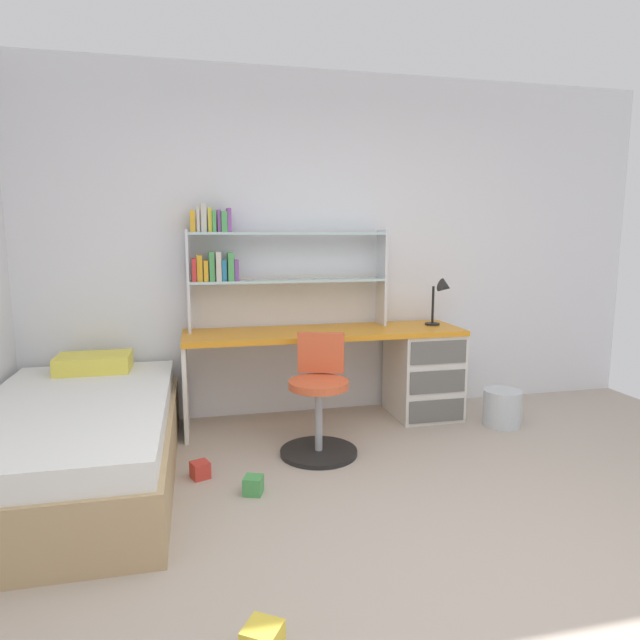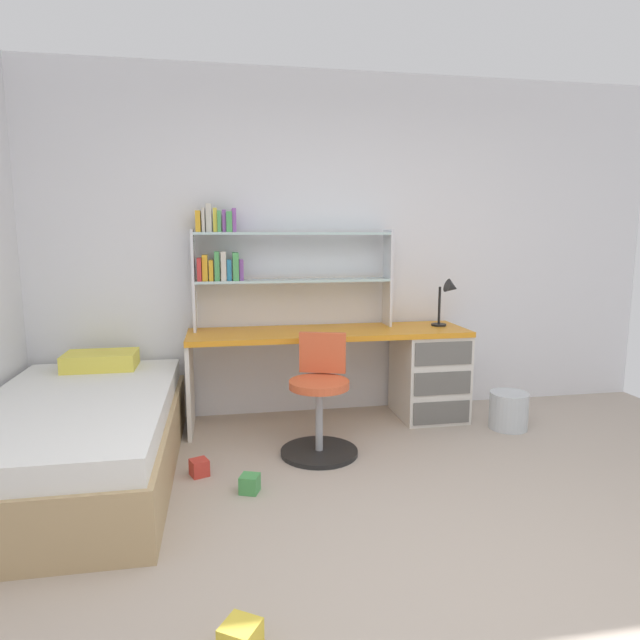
{
  "view_description": "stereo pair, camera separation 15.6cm",
  "coord_description": "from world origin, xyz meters",
  "px_view_note": "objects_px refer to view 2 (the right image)",
  "views": [
    {
      "loc": [
        -1.01,
        -1.78,
        1.46
      ],
      "look_at": [
        -0.25,
        1.54,
        0.93
      ],
      "focal_mm": 30.48,
      "sensor_mm": 36.0,
      "label": 1
    },
    {
      "loc": [
        -0.86,
        -1.81,
        1.46
      ],
      "look_at": [
        -0.25,
        1.54,
        0.93
      ],
      "focal_mm": 30.48,
      "sensor_mm": 36.0,
      "label": 2
    }
  ],
  "objects_px": {
    "desk": "(401,367)",
    "toy_block_green_2": "(250,484)",
    "bed_platform": "(78,438)",
    "bookshelf_hutch": "(261,257)",
    "swivel_chair": "(320,407)",
    "toy_block_yellow_0": "(241,640)",
    "waste_bin": "(509,411)",
    "toy_block_red_1": "(199,468)",
    "desk_lamp": "(449,295)"
  },
  "relations": [
    {
      "from": "desk",
      "to": "swivel_chair",
      "type": "height_order",
      "value": "swivel_chair"
    },
    {
      "from": "swivel_chair",
      "to": "toy_block_yellow_0",
      "type": "distance_m",
      "value": 1.84
    },
    {
      "from": "swivel_chair",
      "to": "toy_block_yellow_0",
      "type": "relative_size",
      "value": 6.53
    },
    {
      "from": "toy_block_red_1",
      "to": "toy_block_green_2",
      "type": "relative_size",
      "value": 0.99
    },
    {
      "from": "toy_block_yellow_0",
      "to": "desk_lamp",
      "type": "bearing_deg",
      "value": 53.11
    },
    {
      "from": "swivel_chair",
      "to": "toy_block_yellow_0",
      "type": "xyz_separation_m",
      "value": [
        -0.59,
        -1.72,
        -0.26
      ]
    },
    {
      "from": "bed_platform",
      "to": "toy_block_green_2",
      "type": "xyz_separation_m",
      "value": [
        1.01,
        -0.39,
        -0.2
      ]
    },
    {
      "from": "waste_bin",
      "to": "toy_block_red_1",
      "type": "relative_size",
      "value": 2.85
    },
    {
      "from": "desk",
      "to": "waste_bin",
      "type": "xyz_separation_m",
      "value": [
        0.73,
        -0.39,
        -0.28
      ]
    },
    {
      "from": "waste_bin",
      "to": "toy_block_yellow_0",
      "type": "distance_m",
      "value": 2.84
    },
    {
      "from": "desk_lamp",
      "to": "swivel_chair",
      "type": "height_order",
      "value": "desk_lamp"
    },
    {
      "from": "toy_block_green_2",
      "to": "toy_block_yellow_0",
      "type": "bearing_deg",
      "value": -94.41
    },
    {
      "from": "waste_bin",
      "to": "toy_block_red_1",
      "type": "xyz_separation_m",
      "value": [
        -2.29,
        -0.42,
        -0.09
      ]
    },
    {
      "from": "swivel_chair",
      "to": "toy_block_yellow_0",
      "type": "height_order",
      "value": "swivel_chair"
    },
    {
      "from": "toy_block_green_2",
      "to": "bed_platform",
      "type": "bearing_deg",
      "value": 158.98
    },
    {
      "from": "desk_lamp",
      "to": "swivel_chair",
      "type": "bearing_deg",
      "value": -152.46
    },
    {
      "from": "desk_lamp",
      "to": "waste_bin",
      "type": "relative_size",
      "value": 1.33
    },
    {
      "from": "desk",
      "to": "bed_platform",
      "type": "height_order",
      "value": "desk"
    },
    {
      "from": "bookshelf_hutch",
      "to": "toy_block_green_2",
      "type": "height_order",
      "value": "bookshelf_hutch"
    },
    {
      "from": "toy_block_yellow_0",
      "to": "swivel_chair",
      "type": "bearing_deg",
      "value": 71.04
    },
    {
      "from": "desk",
      "to": "toy_block_green_2",
      "type": "xyz_separation_m",
      "value": [
        -1.26,
        -1.09,
        -0.37
      ]
    },
    {
      "from": "desk_lamp",
      "to": "toy_block_green_2",
      "type": "height_order",
      "value": "desk_lamp"
    },
    {
      "from": "bookshelf_hutch",
      "to": "swivel_chair",
      "type": "bearing_deg",
      "value": -67.34
    },
    {
      "from": "swivel_chair",
      "to": "waste_bin",
      "type": "bearing_deg",
      "value": 7.75
    },
    {
      "from": "desk",
      "to": "swivel_chair",
      "type": "bearing_deg",
      "value": -142.21
    },
    {
      "from": "bed_platform",
      "to": "waste_bin",
      "type": "height_order",
      "value": "bed_platform"
    },
    {
      "from": "toy_block_green_2",
      "to": "desk",
      "type": "bearing_deg",
      "value": 40.84
    },
    {
      "from": "bed_platform",
      "to": "toy_block_yellow_0",
      "type": "relative_size",
      "value": 16.43
    },
    {
      "from": "waste_bin",
      "to": "toy_block_yellow_0",
      "type": "bearing_deg",
      "value": -137.3
    },
    {
      "from": "desk",
      "to": "bookshelf_hutch",
      "type": "relative_size",
      "value": 1.39
    },
    {
      "from": "waste_bin",
      "to": "toy_block_green_2",
      "type": "relative_size",
      "value": 2.81
    },
    {
      "from": "desk",
      "to": "desk_lamp",
      "type": "distance_m",
      "value": 0.69
    },
    {
      "from": "desk",
      "to": "toy_block_green_2",
      "type": "relative_size",
      "value": 20.95
    },
    {
      "from": "bookshelf_hutch",
      "to": "toy_block_yellow_0",
      "type": "height_order",
      "value": "bookshelf_hutch"
    },
    {
      "from": "toy_block_yellow_0",
      "to": "bookshelf_hutch",
      "type": "bearing_deg",
      "value": 83.74
    },
    {
      "from": "bed_platform",
      "to": "waste_bin",
      "type": "relative_size",
      "value": 7.0
    },
    {
      "from": "bed_platform",
      "to": "toy_block_yellow_0",
      "type": "height_order",
      "value": "bed_platform"
    },
    {
      "from": "toy_block_red_1",
      "to": "toy_block_green_2",
      "type": "xyz_separation_m",
      "value": [
        0.29,
        -0.28,
        0.0
      ]
    },
    {
      "from": "desk",
      "to": "toy_block_yellow_0",
      "type": "relative_size",
      "value": 17.51
    },
    {
      "from": "desk",
      "to": "bed_platform",
      "type": "xyz_separation_m",
      "value": [
        -2.27,
        -0.7,
        -0.17
      ]
    },
    {
      "from": "swivel_chair",
      "to": "waste_bin",
      "type": "xyz_separation_m",
      "value": [
        1.5,
        0.2,
        -0.18
      ]
    },
    {
      "from": "toy_block_red_1",
      "to": "waste_bin",
      "type": "bearing_deg",
      "value": 10.53
    },
    {
      "from": "desk",
      "to": "bed_platform",
      "type": "bearing_deg",
      "value": -162.84
    },
    {
      "from": "bookshelf_hutch",
      "to": "bed_platform",
      "type": "height_order",
      "value": "bookshelf_hutch"
    },
    {
      "from": "toy_block_yellow_0",
      "to": "toy_block_red_1",
      "type": "bearing_deg",
      "value": 97.52
    },
    {
      "from": "bookshelf_hutch",
      "to": "desk_lamp",
      "type": "bearing_deg",
      "value": -6.32
    },
    {
      "from": "desk",
      "to": "toy_block_yellow_0",
      "type": "bearing_deg",
      "value": -120.33
    },
    {
      "from": "bookshelf_hutch",
      "to": "bed_platform",
      "type": "xyz_separation_m",
      "value": [
        -1.19,
        -0.87,
        -1.04
      ]
    },
    {
      "from": "desk",
      "to": "toy_block_green_2",
      "type": "height_order",
      "value": "desk"
    },
    {
      "from": "bed_platform",
      "to": "toy_block_yellow_0",
      "type": "distance_m",
      "value": 1.86
    }
  ]
}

